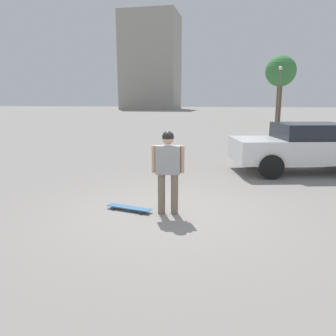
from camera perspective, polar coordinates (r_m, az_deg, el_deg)
The scene contains 7 objects.
ground_plane at distance 6.53m, azimuth 0.00°, elevation -7.90°, with size 220.00×220.00×0.00m, color gray.
person at distance 6.27m, azimuth 0.00°, elevation 0.45°, with size 0.62×0.26×1.63m.
skateboard at distance 6.71m, azimuth -6.77°, elevation -6.86°, with size 0.97×0.40×0.08m.
car_parked_near at distance 10.97m, azimuth 22.97°, elevation 3.46°, with size 4.73×2.83×1.51m.
building_block_distant at distance 86.99m, azimuth -3.00°, elevation 17.89°, with size 13.79×11.63×23.24m.
tree_distant at distance 35.64m, azimuth 19.04°, elevation 15.49°, with size 3.00×3.00×6.55m.
lamp_post at distance 27.42m, azimuth 18.76°, elevation 12.46°, with size 0.28×0.28×4.76m.
Camera 1 is at (1.24, -6.02, 2.19)m, focal length 35.00 mm.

